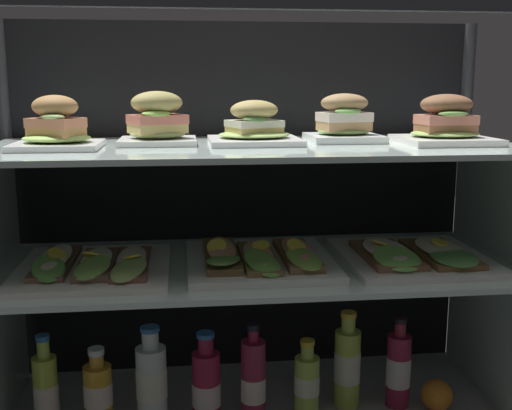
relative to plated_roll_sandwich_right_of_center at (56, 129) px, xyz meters
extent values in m
cylinder|color=#333338|center=(-0.18, 0.29, -0.24)|extent=(0.03, 0.03, 0.99)
cylinder|color=#333338|center=(1.05, 0.29, -0.24)|extent=(0.03, 0.03, 0.99)
cube|color=#333338|center=(0.43, -0.23, 0.24)|extent=(1.24, 0.02, 0.02)
cube|color=black|center=(0.43, 0.30, -0.22)|extent=(1.20, 0.01, 0.95)
cube|color=silver|center=(1.03, 0.03, -0.51)|extent=(0.01, 0.49, 0.36)
cube|color=silver|center=(0.43, 0.03, -0.33)|extent=(1.22, 0.50, 0.01)
cube|color=silver|center=(1.03, 0.03, -0.19)|extent=(0.01, 0.49, 0.27)
cube|color=silver|center=(0.43, 0.03, -0.05)|extent=(1.22, 0.50, 0.01)
cube|color=white|center=(0.00, 0.00, -0.03)|extent=(0.18, 0.18, 0.01)
ellipsoid|color=#A5D164|center=(0.00, 0.00, -0.02)|extent=(0.14, 0.12, 0.02)
cube|color=tan|center=(0.00, 0.00, -0.01)|extent=(0.13, 0.12, 0.02)
cube|color=tan|center=(0.00, 0.00, 0.01)|extent=(0.13, 0.12, 0.02)
ellipsoid|color=#A5C672|center=(0.00, -0.03, 0.03)|extent=(0.07, 0.05, 0.01)
ellipsoid|color=#AC7D47|center=(0.00, 0.00, 0.05)|extent=(0.13, 0.12, 0.05)
cube|color=white|center=(0.21, 0.08, -0.03)|extent=(0.18, 0.18, 0.01)
ellipsoid|color=#97AF63|center=(0.21, 0.08, -0.02)|extent=(0.13, 0.11, 0.02)
cube|color=tan|center=(0.21, 0.08, -0.01)|extent=(0.14, 0.13, 0.02)
cube|color=#D47461|center=(0.21, 0.08, 0.02)|extent=(0.15, 0.13, 0.02)
ellipsoid|color=#8DC04C|center=(0.21, 0.04, 0.03)|extent=(0.08, 0.06, 0.02)
ellipsoid|color=tan|center=(0.21, 0.08, 0.05)|extent=(0.15, 0.13, 0.05)
cube|color=white|center=(0.44, 0.06, -0.03)|extent=(0.21, 0.21, 0.01)
ellipsoid|color=#9BC064|center=(0.44, 0.06, -0.02)|extent=(0.17, 0.14, 0.02)
cube|color=#D5BB6C|center=(0.44, 0.06, -0.01)|extent=(0.13, 0.12, 0.02)
cube|color=beige|center=(0.44, 0.06, 0.01)|extent=(0.14, 0.13, 0.02)
ellipsoid|color=#5A8D46|center=(0.44, 0.02, 0.02)|extent=(0.07, 0.05, 0.02)
ellipsoid|color=tan|center=(0.44, 0.06, 0.04)|extent=(0.14, 0.13, 0.05)
cube|color=white|center=(0.66, 0.09, -0.03)|extent=(0.17, 0.17, 0.02)
ellipsoid|color=#7AA055|center=(0.66, 0.09, -0.02)|extent=(0.13, 0.11, 0.02)
cube|color=tan|center=(0.66, 0.09, 0.00)|extent=(0.13, 0.10, 0.02)
cube|color=silver|center=(0.66, 0.09, 0.02)|extent=(0.13, 0.10, 0.02)
ellipsoid|color=#73B255|center=(0.66, 0.06, 0.03)|extent=(0.07, 0.04, 0.02)
ellipsoid|color=#A68054|center=(0.66, 0.09, 0.05)|extent=(0.13, 0.10, 0.04)
cube|color=white|center=(0.88, 0.01, -0.03)|extent=(0.21, 0.21, 0.02)
ellipsoid|color=#8FB85B|center=(0.88, 0.01, -0.02)|extent=(0.16, 0.14, 0.02)
cube|color=#9B6642|center=(0.88, 0.01, -0.01)|extent=(0.12, 0.09, 0.02)
cube|color=tan|center=(0.88, 0.01, 0.01)|extent=(0.13, 0.10, 0.02)
ellipsoid|color=#71A04E|center=(0.88, -0.03, 0.03)|extent=(0.07, 0.03, 0.01)
ellipsoid|color=brown|center=(0.88, 0.01, 0.05)|extent=(0.13, 0.10, 0.05)
cube|color=white|center=(0.06, 0.00, -0.31)|extent=(0.34, 0.36, 0.01)
cube|color=brown|center=(-0.02, 0.02, -0.30)|extent=(0.08, 0.27, 0.01)
ellipsoid|color=#6DB34C|center=(-0.02, -0.06, -0.29)|extent=(0.09, 0.15, 0.04)
ellipsoid|color=#F5EEC9|center=(-0.02, 0.02, -0.29)|extent=(0.07, 0.22, 0.02)
cylinder|color=yellow|center=(-0.01, -0.01, -0.27)|extent=(0.06, 0.06, 0.02)
cube|color=brown|center=(0.07, -0.01, -0.30)|extent=(0.08, 0.24, 0.02)
ellipsoid|color=#80B352|center=(0.07, -0.08, -0.28)|extent=(0.10, 0.13, 0.04)
ellipsoid|color=#E9ECC6|center=(0.07, -0.01, -0.28)|extent=(0.07, 0.19, 0.01)
cylinder|color=yellow|center=(0.07, -0.02, -0.28)|extent=(0.06, 0.05, 0.03)
cube|color=brown|center=(0.15, -0.01, -0.30)|extent=(0.08, 0.27, 0.01)
ellipsoid|color=#9DBB65|center=(0.15, -0.09, -0.29)|extent=(0.10, 0.15, 0.03)
ellipsoid|color=beige|center=(0.15, -0.01, -0.29)|extent=(0.07, 0.21, 0.01)
cylinder|color=yellow|center=(0.15, -0.04, -0.28)|extent=(0.06, 0.06, 0.02)
cube|color=white|center=(0.44, 0.01, -0.31)|extent=(0.34, 0.36, 0.02)
cube|color=brown|center=(0.35, 0.01, -0.29)|extent=(0.08, 0.28, 0.02)
ellipsoid|color=#5F923F|center=(0.35, -0.07, -0.28)|extent=(0.10, 0.16, 0.03)
ellipsoid|color=#E19D78|center=(0.35, 0.01, -0.28)|extent=(0.07, 0.23, 0.02)
cylinder|color=yellow|center=(0.34, -0.01, -0.27)|extent=(0.06, 0.05, 0.03)
cube|color=brown|center=(0.44, -0.01, -0.30)|extent=(0.08, 0.26, 0.01)
ellipsoid|color=#66A242|center=(0.44, -0.09, -0.28)|extent=(0.10, 0.15, 0.04)
ellipsoid|color=#E9A383|center=(0.44, -0.01, -0.28)|extent=(0.07, 0.21, 0.01)
cylinder|color=yellow|center=(0.44, 0.01, -0.27)|extent=(0.05, 0.05, 0.02)
cube|color=brown|center=(0.53, 0.00, -0.29)|extent=(0.08, 0.26, 0.02)
ellipsoid|color=#87B64A|center=(0.53, -0.08, -0.28)|extent=(0.09, 0.14, 0.03)
ellipsoid|color=pink|center=(0.53, 0.00, -0.28)|extent=(0.07, 0.21, 0.02)
cylinder|color=yellow|center=(0.52, -0.03, -0.27)|extent=(0.06, 0.06, 0.03)
cube|color=white|center=(0.81, 0.00, -0.31)|extent=(0.34, 0.36, 0.01)
cube|color=brown|center=(0.74, -0.01, -0.30)|extent=(0.12, 0.25, 0.01)
ellipsoid|color=#7BCA57|center=(0.74, -0.09, -0.29)|extent=(0.11, 0.13, 0.04)
ellipsoid|color=white|center=(0.74, -0.01, -0.28)|extent=(0.10, 0.20, 0.02)
cylinder|color=yellow|center=(0.73, 0.00, -0.27)|extent=(0.06, 0.06, 0.02)
cube|color=brown|center=(0.87, -0.02, -0.30)|extent=(0.12, 0.26, 0.01)
ellipsoid|color=#55934A|center=(0.87, -0.09, -0.29)|extent=(0.11, 0.14, 0.02)
ellipsoid|color=#EEE6C2|center=(0.87, -0.02, -0.28)|extent=(0.10, 0.21, 0.02)
cylinder|color=yellow|center=(0.87, -0.01, -0.27)|extent=(0.06, 0.06, 0.01)
cylinder|color=#BDD142|center=(-0.06, 0.01, -0.61)|extent=(0.06, 0.06, 0.17)
cylinder|color=white|center=(-0.06, 0.01, -0.62)|extent=(0.06, 0.06, 0.07)
cylinder|color=#B8D651|center=(-0.06, 0.01, -0.50)|extent=(0.03, 0.03, 0.04)
cylinder|color=#3069B5|center=(-0.06, 0.01, -0.48)|extent=(0.03, 0.03, 0.01)
cylinder|color=gold|center=(0.06, 0.00, -0.62)|extent=(0.07, 0.07, 0.15)
cylinder|color=#F3DDD3|center=(0.06, 0.00, -0.61)|extent=(0.07, 0.07, 0.05)
cylinder|color=gold|center=(0.06, 0.00, -0.53)|extent=(0.03, 0.03, 0.03)
cylinder|color=white|center=(0.06, 0.00, -0.51)|extent=(0.04, 0.04, 0.01)
cylinder|color=white|center=(0.18, 0.00, -0.60)|extent=(0.07, 0.07, 0.19)
cylinder|color=white|center=(0.18, 0.00, -0.59)|extent=(0.07, 0.07, 0.07)
cylinder|color=silver|center=(0.18, 0.00, -0.49)|extent=(0.04, 0.04, 0.04)
cylinder|color=#3068AE|center=(0.18, 0.00, -0.46)|extent=(0.04, 0.04, 0.01)
cylinder|color=#A12041|center=(0.31, 0.01, -0.61)|extent=(0.07, 0.07, 0.16)
cylinder|color=white|center=(0.31, 0.01, -0.64)|extent=(0.07, 0.07, 0.06)
cylinder|color=maroon|center=(0.31, 0.01, -0.51)|extent=(0.04, 0.04, 0.04)
cylinder|color=#316AB4|center=(0.31, 0.01, -0.49)|extent=(0.04, 0.04, 0.01)
cylinder|color=#932847|center=(0.43, 0.01, -0.60)|extent=(0.06, 0.06, 0.19)
cylinder|color=white|center=(0.43, 0.01, -0.63)|extent=(0.06, 0.06, 0.06)
cylinder|color=maroon|center=(0.43, 0.01, -0.49)|extent=(0.03, 0.03, 0.03)
cylinder|color=black|center=(0.43, 0.01, -0.47)|extent=(0.03, 0.03, 0.01)
cylinder|color=#B2D956|center=(0.55, 0.00, -0.62)|extent=(0.06, 0.06, 0.14)
cylinder|color=#EAECCE|center=(0.55, 0.00, -0.62)|extent=(0.06, 0.06, 0.05)
cylinder|color=#B5CA51|center=(0.55, 0.00, -0.53)|extent=(0.03, 0.03, 0.03)
cylinder|color=gold|center=(0.55, 0.00, -0.51)|extent=(0.03, 0.03, 0.01)
cylinder|color=#B6D04C|center=(0.66, 0.02, -0.60)|extent=(0.06, 0.06, 0.19)
cylinder|color=silver|center=(0.66, 0.02, -0.59)|extent=(0.07, 0.07, 0.08)
cylinder|color=#BBD456|center=(0.66, 0.02, -0.48)|extent=(0.03, 0.03, 0.04)
cylinder|color=gold|center=(0.66, 0.02, -0.46)|extent=(0.04, 0.04, 0.01)
cylinder|color=#982242|center=(0.79, 0.01, -0.60)|extent=(0.06, 0.06, 0.18)
cylinder|color=silver|center=(0.79, 0.01, -0.60)|extent=(0.06, 0.06, 0.07)
cylinder|color=maroon|center=(0.79, 0.01, -0.49)|extent=(0.03, 0.03, 0.03)
cylinder|color=black|center=(0.79, 0.01, -0.47)|extent=(0.03, 0.03, 0.01)
sphere|color=orange|center=(0.88, -0.03, -0.66)|extent=(0.08, 0.08, 0.08)
camera|label=1|loc=(0.27, -1.40, 0.10)|focal=44.51mm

